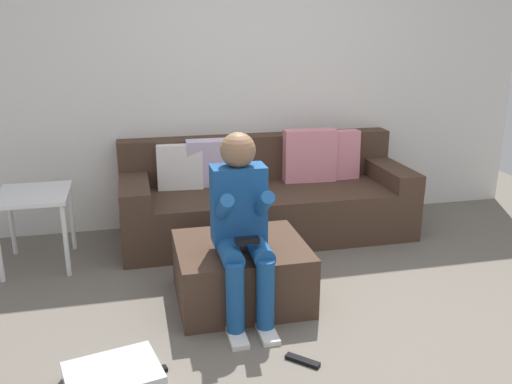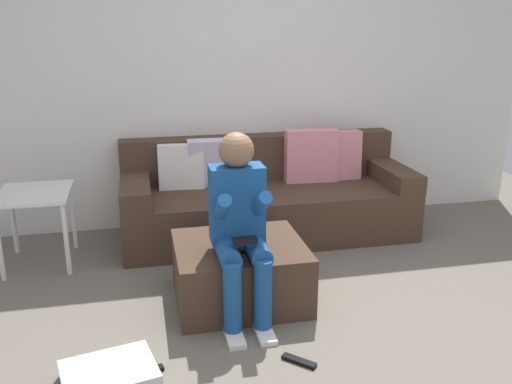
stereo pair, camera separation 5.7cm
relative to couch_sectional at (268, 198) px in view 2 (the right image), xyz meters
The scene contains 9 objects.
ground_plane 1.75m from the couch_sectional, 90.35° to the right, with size 6.66×6.66×0.00m, color #6B6359.
wall_back 0.98m from the couch_sectional, 91.39° to the left, with size 5.12×0.10×2.40m, color silver.
couch_sectional is the anchor object (origin of this frame).
ottoman 1.23m from the couch_sectional, 111.92° to the right, with size 0.83×0.73×0.39m, color #473326.
person_seated 1.44m from the couch_sectional, 110.31° to the right, with size 0.33×0.60×1.14m.
storage_bin 2.28m from the couch_sectional, 124.00° to the right, with size 0.46×0.35×0.10m, color silver.
side_table 1.85m from the couch_sectional, behind, with size 0.51×0.56×0.57m.
remote_near_ottoman 1.95m from the couch_sectional, 98.37° to the right, with size 0.20×0.04×0.02m, color black.
remote_by_storage_bin 2.15m from the couch_sectional, 120.83° to the right, with size 0.20×0.04×0.02m, color black.
Camera 2 is at (-1.03, -2.61, 1.75)m, focal length 38.30 mm.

